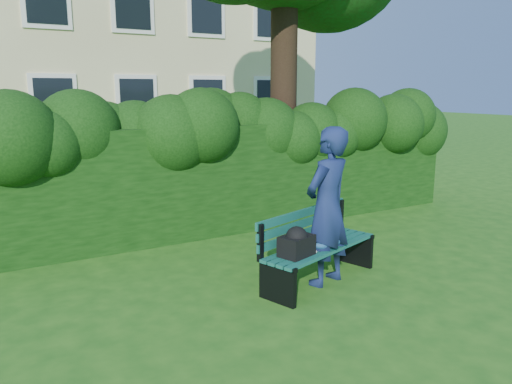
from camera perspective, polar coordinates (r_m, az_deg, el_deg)
ground at (r=6.80m, az=2.57°, el=-8.76°), size 80.00×80.00×0.00m
hedge at (r=8.44m, az=-5.47°, el=1.58°), size 10.00×1.00×1.80m
park_bench at (r=6.21m, az=6.64°, el=-5.96°), size 1.86×1.07×0.89m
man_reading at (r=6.11m, az=8.16°, el=-1.68°), size 0.82×0.66×1.95m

